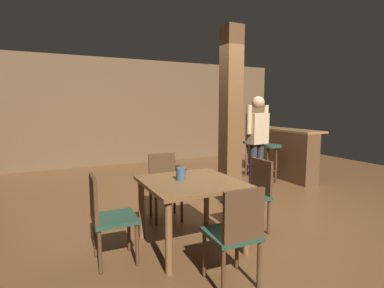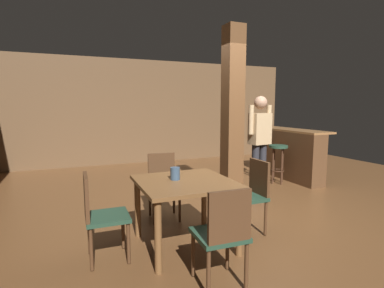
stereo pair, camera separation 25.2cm
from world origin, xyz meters
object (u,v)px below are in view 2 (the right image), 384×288
(chair_east, at_px, (251,192))
(bar_stool_near, at_px, (278,154))
(chair_north, at_px, (163,182))
(napkin_cup, at_px, (175,174))
(standing_person, at_px, (260,141))
(chair_west, at_px, (99,213))
(bar_counter, at_px, (287,153))
(dining_table, at_px, (185,191))
(chair_south, at_px, (223,232))
(bar_stool_mid, at_px, (257,151))

(chair_east, distance_m, bar_stool_near, 2.57)
(chair_north, height_order, chair_east, same)
(napkin_cup, relative_size, standing_person, 0.08)
(chair_north, relative_size, chair_east, 1.00)
(chair_north, bearing_deg, chair_west, -136.25)
(napkin_cup, bearing_deg, chair_east, -3.06)
(bar_counter, height_order, bar_stool_near, bar_counter)
(napkin_cup, bearing_deg, dining_table, -45.38)
(chair_south, distance_m, bar_counter, 4.41)
(dining_table, bearing_deg, bar_stool_mid, 42.96)
(chair_east, relative_size, standing_person, 0.52)
(standing_person, xyz_separation_m, bar_counter, (1.53, 1.13, -0.46))
(bar_counter, relative_size, bar_stool_near, 2.40)
(chair_west, height_order, napkin_cup, chair_west)
(chair_west, xyz_separation_m, bar_counter, (4.13, 2.13, 0.04))
(chair_south, height_order, bar_stool_mid, chair_south)
(chair_east, relative_size, napkin_cup, 6.43)
(bar_counter, bearing_deg, bar_stool_mid, 147.59)
(chair_north, relative_size, chair_west, 1.00)
(chair_north, distance_m, bar_stool_mid, 3.08)
(dining_table, distance_m, chair_west, 0.92)
(chair_north, bearing_deg, dining_table, -91.66)
(dining_table, relative_size, napkin_cup, 7.34)
(chair_west, distance_m, chair_south, 1.28)
(napkin_cup, xyz_separation_m, bar_stool_mid, (2.76, 2.41, -0.24))
(bar_stool_mid, bearing_deg, chair_north, -149.16)
(standing_person, bearing_deg, chair_south, -131.74)
(standing_person, height_order, bar_stool_near, standing_person)
(napkin_cup, xyz_separation_m, bar_stool_near, (2.81, 1.75, -0.22))
(chair_south, relative_size, bar_counter, 0.48)
(chair_south, height_order, bar_stool_near, chair_south)
(standing_person, distance_m, bar_counter, 1.95)
(chair_north, bearing_deg, chair_south, -90.61)
(dining_table, relative_size, bar_stool_near, 1.30)
(dining_table, relative_size, chair_south, 1.14)
(chair_east, height_order, bar_counter, bar_counter)
(chair_south, distance_m, napkin_cup, 1.01)
(chair_west, distance_m, bar_counter, 4.65)
(dining_table, xyz_separation_m, napkin_cup, (-0.08, 0.08, 0.18))
(chair_west, bearing_deg, bar_stool_near, 26.57)
(bar_counter, distance_m, bar_stool_near, 0.58)
(chair_north, xyz_separation_m, bar_stool_mid, (2.65, 1.58, 0.07))
(chair_east, height_order, bar_stool_near, chair_east)
(chair_north, distance_m, chair_west, 1.30)
(dining_table, bearing_deg, chair_east, 2.10)
(chair_east, bearing_deg, bar_counter, 42.18)
(chair_east, xyz_separation_m, napkin_cup, (-0.97, 0.05, 0.31))
(chair_east, xyz_separation_m, standing_person, (0.80, 0.98, 0.50))
(dining_table, height_order, standing_person, standing_person)
(chair_west, height_order, chair_east, same)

